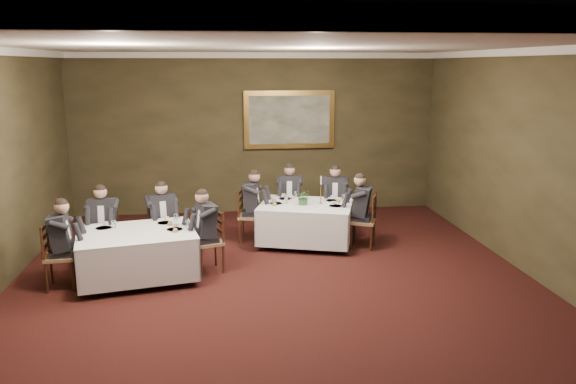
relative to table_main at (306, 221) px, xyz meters
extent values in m
plane|color=black|center=(-0.75, -2.47, -0.45)|extent=(10.00, 10.00, 0.00)
cube|color=silver|center=(-0.75, -2.47, 3.05)|extent=(8.00, 10.00, 0.10)
cube|color=#2C2916|center=(-0.75, 2.53, 1.30)|extent=(8.00, 0.10, 3.50)
cube|color=#2C2916|center=(-0.75, -7.47, 1.30)|extent=(8.00, 0.10, 3.50)
cube|color=#2C2916|center=(3.25, -2.47, 1.30)|extent=(0.10, 10.00, 3.50)
cube|color=white|center=(-0.75, 2.48, 2.99)|extent=(8.00, 0.10, 0.12)
cube|color=white|center=(-0.75, -7.42, 2.99)|extent=(8.00, 0.10, 0.12)
cube|color=white|center=(3.20, -2.47, 2.99)|extent=(0.10, 10.00, 0.12)
cube|color=black|center=(0.00, 0.00, 0.28)|extent=(1.87, 1.60, 0.04)
cube|color=white|center=(0.00, 0.00, 0.31)|extent=(1.94, 1.68, 0.02)
cube|color=white|center=(0.00, 0.00, -0.02)|extent=(1.97, 1.70, 0.65)
cube|color=black|center=(-2.84, -1.41, 0.28)|extent=(1.88, 1.55, 0.04)
cube|color=white|center=(-2.84, -1.41, 0.31)|extent=(1.96, 1.63, 0.02)
cube|color=white|center=(-2.84, -1.41, -0.02)|extent=(1.98, 1.65, 0.65)
cube|color=olive|center=(-0.18, 0.94, 0.04)|extent=(0.50, 0.49, 0.05)
cube|color=black|center=(-0.15, 1.13, 0.28)|extent=(0.38, 0.09, 0.54)
cube|color=black|center=(-0.18, 0.94, 0.41)|extent=(0.47, 0.38, 0.55)
sphere|color=tan|center=(-0.18, 0.94, 0.79)|extent=(0.24, 0.24, 0.21)
cube|color=olive|center=(0.67, 0.68, 0.04)|extent=(0.51, 0.49, 0.05)
cube|color=black|center=(0.71, 0.87, 0.28)|extent=(0.38, 0.10, 0.54)
cube|color=black|center=(0.67, 0.68, 0.41)|extent=(0.47, 0.38, 0.55)
sphere|color=tan|center=(0.67, 0.68, 0.79)|extent=(0.24, 0.24, 0.21)
cube|color=olive|center=(-1.00, 0.30, 0.04)|extent=(0.50, 0.52, 0.05)
cube|color=black|center=(-1.18, 0.34, 0.28)|extent=(0.11, 0.38, 0.54)
cube|color=black|center=(-1.00, 0.30, 0.41)|extent=(0.39, 0.48, 0.55)
sphere|color=tan|center=(-1.00, 0.30, 0.79)|extent=(0.25, 0.25, 0.21)
cube|color=olive|center=(1.00, -0.30, 0.04)|extent=(0.56, 0.57, 0.05)
cube|color=black|center=(1.17, -0.38, 0.28)|extent=(0.18, 0.36, 0.54)
cube|color=black|center=(1.00, -0.30, 0.41)|extent=(0.45, 0.51, 0.55)
sphere|color=tan|center=(1.00, -0.30, 0.79)|extent=(0.28, 0.28, 0.21)
cube|color=olive|center=(-3.47, -0.62, 0.04)|extent=(0.44, 0.42, 0.05)
cube|color=black|center=(-3.47, -0.43, 0.28)|extent=(0.38, 0.03, 0.54)
cube|color=black|center=(-3.47, -0.62, 0.41)|extent=(0.42, 0.31, 0.55)
sphere|color=tan|center=(-3.47, -0.62, 0.79)|extent=(0.21, 0.21, 0.21)
cube|color=olive|center=(-2.55, -0.44, 0.04)|extent=(0.55, 0.53, 0.05)
cube|color=black|center=(-2.60, -0.26, 0.28)|extent=(0.37, 0.14, 0.54)
cube|color=black|center=(-2.55, -0.44, 0.41)|extent=(0.49, 0.42, 0.55)
sphere|color=tan|center=(-2.55, -0.44, 0.79)|extent=(0.26, 0.26, 0.21)
cube|color=olive|center=(-1.76, -1.19, 0.04)|extent=(0.54, 0.55, 0.05)
cube|color=black|center=(-1.58, -1.13, 0.28)|extent=(0.15, 0.37, 0.54)
cube|color=black|center=(-1.76, -1.19, 0.41)|extent=(0.43, 0.50, 0.55)
sphere|color=tan|center=(-1.76, -1.19, 0.79)|extent=(0.27, 0.27, 0.21)
cube|color=olive|center=(-3.91, -1.62, 0.04)|extent=(0.46, 0.48, 0.05)
cube|color=black|center=(-4.10, -1.63, 0.28)|extent=(0.06, 0.38, 0.54)
cube|color=black|center=(-3.91, -1.62, 0.41)|extent=(0.35, 0.45, 0.55)
sphere|color=tan|center=(-3.91, -1.62, 0.79)|extent=(0.23, 0.23, 0.21)
imported|color=#2D5926|center=(-0.05, -0.05, 0.47)|extent=(0.34, 0.31, 0.31)
cylinder|color=#A57032|center=(0.27, 0.00, 0.33)|extent=(0.08, 0.08, 0.02)
cylinder|color=#A57032|center=(0.27, 0.00, 0.51)|extent=(0.02, 0.02, 0.35)
cylinder|color=white|center=(0.27, 0.00, 0.77)|extent=(0.02, 0.02, 0.15)
cylinder|color=white|center=(-0.33, 0.46, 0.32)|extent=(0.25, 0.25, 0.01)
cylinder|color=white|center=(-0.33, 0.61, 0.35)|extent=(0.08, 0.08, 0.05)
cylinder|color=white|center=(-0.16, 0.46, 0.39)|extent=(0.06, 0.06, 0.14)
cylinder|color=white|center=(-3.37, -1.14, 0.32)|extent=(0.25, 0.25, 0.01)
cylinder|color=white|center=(-3.37, -0.99, 0.35)|extent=(0.08, 0.08, 0.05)
cylinder|color=white|center=(-3.20, -1.14, 0.39)|extent=(0.06, 0.06, 0.14)
cube|color=gold|center=(0.00, 2.47, 1.61)|extent=(2.00, 0.08, 1.27)
cube|color=#464830|center=(0.00, 2.43, 1.61)|extent=(1.78, 0.01, 1.05)
camera|label=1|loc=(-1.53, -9.81, 2.80)|focal=35.00mm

